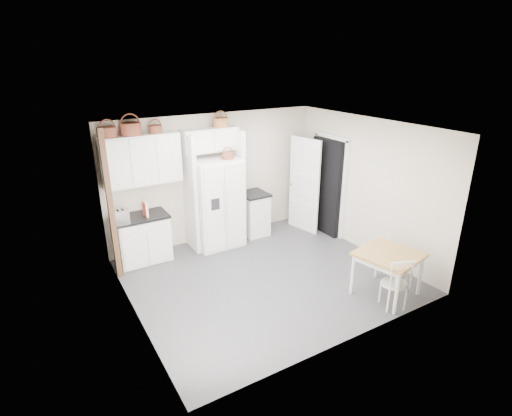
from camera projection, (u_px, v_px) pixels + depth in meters
floor at (266, 276)px, 7.02m from camera, size 4.50×4.50×0.00m
ceiling at (267, 128)px, 6.10m from camera, size 4.50×4.50×0.00m
wall_back at (215, 178)px, 8.16m from camera, size 4.50×0.00×4.50m
wall_left at (128, 237)px, 5.48m from camera, size 0.00×4.00×4.00m
wall_right at (366, 186)px, 7.63m from camera, size 0.00×4.00×4.00m
refrigerator at (217, 203)px, 7.93m from camera, size 0.92×0.74×1.79m
base_cab_left at (143, 239)px, 7.44m from camera, size 0.93×0.59×0.86m
base_cab_right at (254, 214)px, 8.58m from camera, size 0.51×0.61×0.89m
dining_table at (387, 274)px, 6.38m from camera, size 1.06×1.06×0.74m
windsor_chair at (394, 283)px, 6.04m from camera, size 0.50×0.48×0.81m
counter_left at (140, 217)px, 7.28m from camera, size 0.97×0.63×0.04m
counter_right at (254, 194)px, 8.42m from camera, size 0.55×0.65×0.04m
toaster at (121, 215)px, 7.03m from camera, size 0.31×0.20×0.20m
cookbook_red at (145, 210)px, 7.21m from camera, size 0.07×0.17×0.25m
cookbook_cream at (146, 209)px, 7.21m from camera, size 0.05×0.18×0.27m
basket_upper_a at (108, 132)px, 6.67m from camera, size 0.30×0.30×0.17m
basket_upper_b at (131, 129)px, 6.84m from camera, size 0.36×0.36×0.21m
basket_upper_c at (155, 129)px, 7.06m from camera, size 0.24×0.24×0.14m
basket_bridge_b at (221, 122)px, 7.67m from camera, size 0.30×0.30×0.17m
basket_fridge_b at (228, 156)px, 7.61m from camera, size 0.23×0.23×0.13m
upper_cabinet at (141, 160)px, 7.10m from camera, size 1.40×0.34×0.90m
bridge_cabinet at (210, 140)px, 7.66m from camera, size 1.12×0.34×0.45m
fridge_panel_left at (190, 194)px, 7.66m from camera, size 0.08×0.60×2.30m
fridge_panel_right at (237, 186)px, 8.15m from camera, size 0.08×0.60×2.30m
trim_post at (111, 207)px, 6.59m from camera, size 0.09×0.09×2.60m
doorway_void at (327, 187)px, 8.49m from camera, size 0.18×0.85×2.05m
door_slab at (304, 185)px, 8.59m from camera, size 0.21×0.79×2.05m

